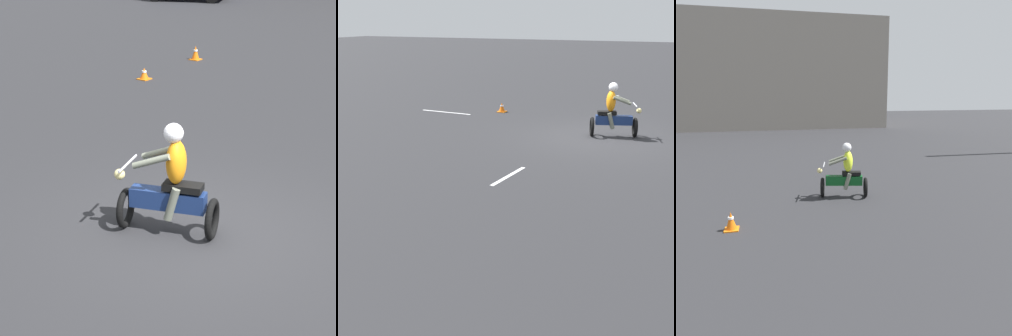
% 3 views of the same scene
% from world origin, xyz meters
% --- Properties ---
extents(ground_plane, '(120.00, 120.00, 0.00)m').
position_xyz_m(ground_plane, '(0.00, 0.00, 0.00)').
color(ground_plane, '#28282B').
extents(motorcycle_rider_foreground, '(1.55, 1.04, 1.66)m').
position_xyz_m(motorcycle_rider_foreground, '(-0.34, -0.30, 0.73)').
color(motorcycle_rider_foreground, black).
rests_on(motorcycle_rider_foreground, ground).
extents(traffic_cone_far_center, '(0.32, 0.32, 0.36)m').
position_xyz_m(traffic_cone_far_center, '(4.39, -2.44, 0.17)').
color(traffic_cone_far_center, orange).
rests_on(traffic_cone_far_center, ground).
extents(lane_stripe_e, '(2.15, 0.13, 0.01)m').
position_xyz_m(lane_stripe_e, '(6.34, -1.50, 0.00)').
color(lane_stripe_e, silver).
rests_on(lane_stripe_e, ground).
extents(lane_stripe_n, '(0.24, 1.51, 0.01)m').
position_xyz_m(lane_stripe_n, '(1.01, 4.45, 0.00)').
color(lane_stripe_n, silver).
rests_on(lane_stripe_n, ground).
extents(lane_stripe_s, '(0.31, 2.15, 0.01)m').
position_xyz_m(lane_stripe_s, '(1.02, -7.26, 0.00)').
color(lane_stripe_s, silver).
rests_on(lane_stripe_s, ground).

